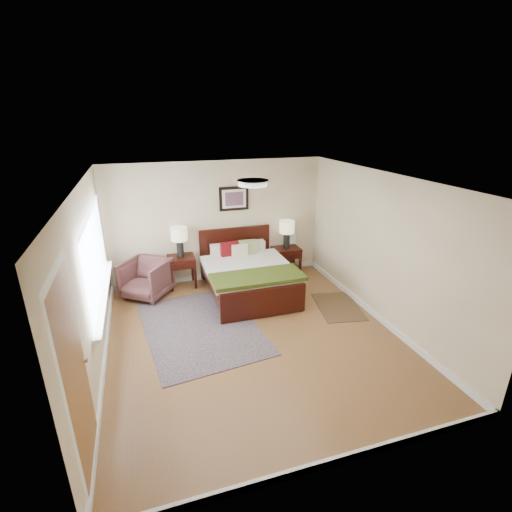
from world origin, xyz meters
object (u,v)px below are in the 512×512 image
nightstand_left (181,263)px  nightstand_right (286,258)px  armchair (146,279)px  rug_persian (201,327)px  bed (247,270)px  lamp_left (179,237)px  lamp_right (287,229)px

nightstand_left → nightstand_right: 2.31m
armchair → rug_persian: (0.79, -1.48, -0.37)m
nightstand_right → nightstand_left: bearing=-179.8°
nightstand_left → armchair: 0.78m
bed → armchair: (-1.91, 0.49, -0.13)m
nightstand_right → rug_persian: 2.85m
nightstand_right → lamp_left: (-2.31, 0.01, 0.71)m
bed → nightstand_right: size_ratio=3.40×
rug_persian → nightstand_left: bearing=85.6°
nightstand_right → lamp_right: lamp_right is taller
bed → rug_persian: bearing=-138.3°
nightstand_left → lamp_left: bearing=90.0°
bed → nightstand_right: bed is taller
nightstand_left → rug_persian: nightstand_left is taller
nightstand_left → lamp_left: size_ratio=1.06×
bed → rug_persian: bed is taller
bed → lamp_right: lamp_right is taller
lamp_right → nightstand_right: bearing=-90.0°
bed → lamp_left: size_ratio=3.29×
nightstand_right → rug_persian: size_ratio=0.24×
nightstand_left → armchair: (-0.72, -0.25, -0.15)m
nightstand_left → rug_persian: 1.80m
nightstand_left → armchair: size_ratio=0.79×
rug_persian → nightstand_right: bearing=31.0°
nightstand_left → lamp_right: lamp_right is taller
nightstand_right → rug_persian: bearing=-142.1°
rug_persian → armchair: bearing=111.4°
lamp_left → rug_persian: (0.08, -1.75, -1.07)m
armchair → bed: bearing=22.6°
nightstand_left → nightstand_right: nightstand_left is taller
nightstand_right → rug_persian: (-2.23, -1.73, -0.35)m
bed → nightstand_right: 1.35m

